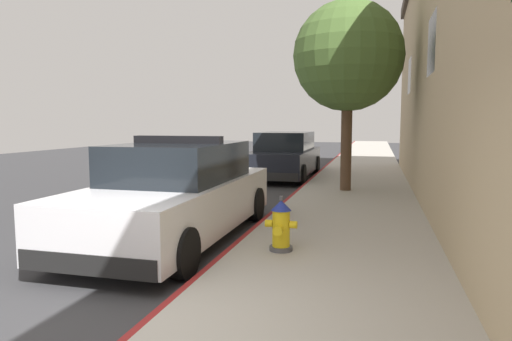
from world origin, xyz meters
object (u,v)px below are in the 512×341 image
(police_cruiser, at_px, (177,194))
(street_tree, at_px, (348,57))
(parked_car_silver_ahead, at_px, (285,156))
(fire_hydrant, at_px, (281,226))

(police_cruiser, xyz_separation_m, street_tree, (2.34, 5.21, 2.80))
(parked_car_silver_ahead, height_order, street_tree, street_tree)
(parked_car_silver_ahead, distance_m, fire_hydrant, 9.40)
(police_cruiser, height_order, street_tree, street_tree)
(police_cruiser, relative_size, fire_hydrant, 6.37)
(police_cruiser, height_order, parked_car_silver_ahead, police_cruiser)
(police_cruiser, xyz_separation_m, parked_car_silver_ahead, (0.08, 8.51, -0.00))
(parked_car_silver_ahead, xyz_separation_m, fire_hydrant, (1.78, -9.22, -0.25))
(police_cruiser, distance_m, street_tree, 6.36)
(parked_car_silver_ahead, relative_size, street_tree, 1.01)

